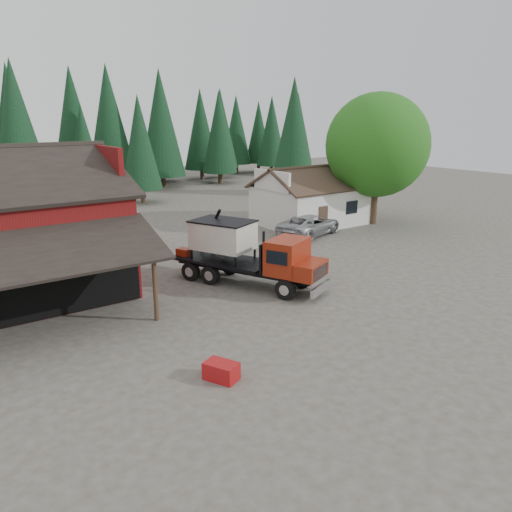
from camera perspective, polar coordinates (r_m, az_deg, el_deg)
ground at (r=23.11m, az=3.77°, el=-5.76°), size 120.00×120.00×0.00m
farmhouse at (r=40.41m, az=6.31°, el=6.04°), size 8.60×6.42×4.65m
deciduous_tree at (r=40.68m, az=13.71°, el=11.78°), size 8.00×8.00×10.20m
conifer_backdrop at (r=60.67m, az=-22.56°, el=6.62°), size 76.00×16.00×16.00m
near_pine_b at (r=50.58m, az=-13.14°, el=12.52°), size 3.96×3.96×10.40m
near_pine_c at (r=55.56m, az=4.34°, el=14.18°), size 4.84×4.84×12.40m
near_pine_d at (r=51.42m, az=-25.65°, el=13.14°), size 5.28×5.28×13.40m
feed_truck at (r=25.47m, az=-1.10°, el=0.49°), size 5.36×8.48×3.74m
silver_car at (r=36.55m, az=6.13°, el=3.58°), size 6.11×4.08×1.56m
equip_box at (r=17.04m, az=-3.99°, el=-12.98°), size 1.10×1.29×0.60m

